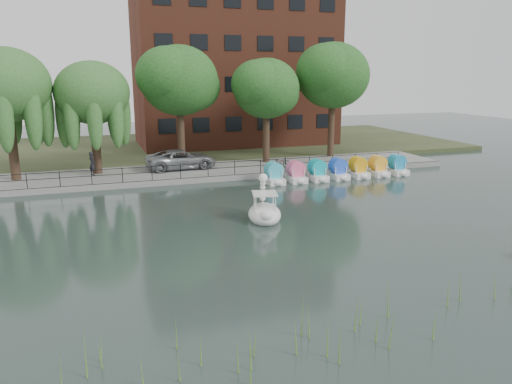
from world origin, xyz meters
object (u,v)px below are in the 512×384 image
minivan (181,158)px  swan_boat (264,210)px  pedestrian (92,162)px  bicycle (280,162)px

minivan → swan_boat: 13.87m
pedestrian → bicycle: bearing=-126.3°
pedestrian → swan_boat: size_ratio=0.63×
bicycle → pedestrian: (-13.92, 1.83, 0.49)m
pedestrian → swan_boat: bearing=-176.4°
bicycle → swan_boat: (-5.42, -11.58, -0.38)m
minivan → swan_boat: (1.91, -13.72, -0.75)m
bicycle → pedestrian: 14.05m
pedestrian → swan_boat: (8.50, -13.42, -0.87)m
bicycle → pedestrian: size_ratio=0.87×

